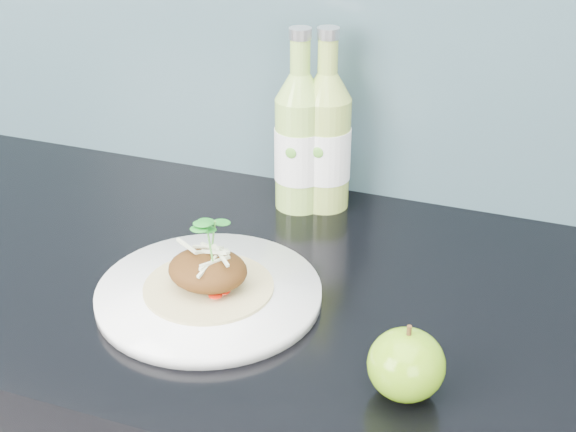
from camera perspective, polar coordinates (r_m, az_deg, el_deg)
name	(u,v)px	position (r m, az deg, el deg)	size (l,w,h in m)	color
dinner_plate	(209,294)	(0.98, -5.64, -5.53)	(0.34, 0.34, 0.02)	white
pork_taco	(208,268)	(0.96, -5.74, -3.70)	(0.16, 0.16, 0.10)	tan
green_apple	(406,365)	(0.83, 8.40, -10.41)	(0.09, 0.09, 0.08)	#4C860E
cider_bottle_left	(300,142)	(1.16, 0.82, 5.27)	(0.08, 0.08, 0.27)	#96C451
cider_bottle_right	(326,142)	(1.16, 2.71, 5.30)	(0.10, 0.10, 0.27)	#9CB84C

